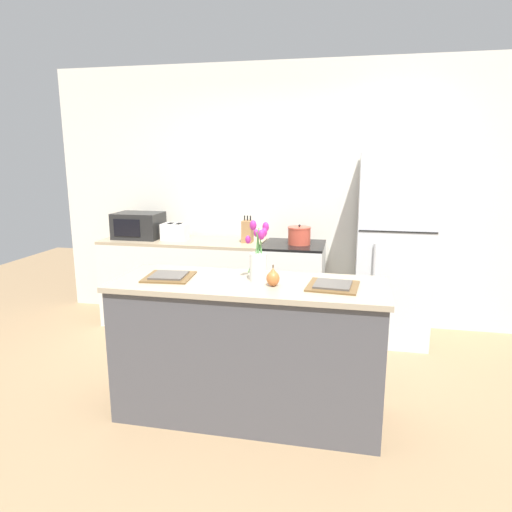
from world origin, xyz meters
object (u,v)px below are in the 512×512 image
plate_setting_right (333,285)px  toaster (175,232)px  cooking_pot (299,236)px  pear_figurine (273,278)px  stove_range (293,288)px  plate_setting_left (169,276)px  refrigerator (393,249)px  microwave (139,225)px  knife_block (248,231)px  flower_vase (258,260)px

plate_setting_right → toaster: (-1.69, 1.58, 0.03)m
cooking_pot → pear_figurine: bearing=-89.2°
cooking_pot → toaster: bearing=-178.9°
stove_range → cooking_pot: (0.05, -0.00, 0.54)m
plate_setting_left → refrigerator: bearing=45.2°
plate_setting_right → cooking_pot: cooking_pot is taller
cooking_pot → microwave: (-1.70, -0.00, 0.05)m
plate_setting_left → toaster: bearing=110.3°
cooking_pot → microwave: bearing=-180.0°
pear_figurine → knife_block: 1.75m
knife_block → stove_range: bearing=-0.3°
flower_vase → microwave: size_ratio=0.85×
refrigerator → plate_setting_left: bearing=-134.8°
flower_vase → toaster: 1.95m
toaster → flower_vase: bearing=-52.0°
refrigerator → plate_setting_right: size_ratio=5.33×
stove_range → plate_setting_right: 1.75m
pear_figurine → toaster: (-1.31, 1.64, -0.01)m
refrigerator → plate_setting_left: 2.27m
pear_figurine → toaster: pear_figurine is taller
flower_vase → plate_setting_right: size_ratio=1.21×
plate_setting_right → toaster: bearing=136.8°
refrigerator → knife_block: refrigerator is taller
refrigerator → cooking_pot: (-0.90, -0.00, 0.10)m
pear_figurine → plate_setting_left: size_ratio=0.41×
pear_figurine → plate_setting_right: bearing=8.1°
refrigerator → knife_block: size_ratio=6.66×
refrigerator → plate_setting_left: refrigerator is taller
stove_range → toaster: bearing=-178.8°
cooking_pot → knife_block: 0.52m
plate_setting_left → plate_setting_right: (1.10, 0.00, 0.00)m
stove_range → refrigerator: size_ratio=0.51×
refrigerator → pear_figurine: bearing=-117.7°
plate_setting_right → knife_block: knife_block is taller
refrigerator → plate_setting_right: bearing=-107.2°
plate_setting_left → toaster: toaster is taller
stove_range → flower_vase: 1.69m
stove_range → plate_setting_left: size_ratio=2.69×
stove_range → pear_figurine: 1.75m
plate_setting_left → knife_block: (0.18, 1.61, 0.06)m
refrigerator → flower_vase: 1.86m
toaster → knife_block: knife_block is taller
refrigerator → plate_setting_left: (-1.60, -1.61, 0.06)m
plate_setting_left → plate_setting_right: same height
plate_setting_right → microwave: microwave is taller
stove_range → cooking_pot: size_ratio=3.98×
flower_vase → microwave: (-1.61, 1.56, -0.05)m
stove_range → toaster: (-1.24, -0.02, 0.54)m
stove_range → flower_vase: bearing=-91.5°
pear_figurine → flower_vase: bearing=138.1°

